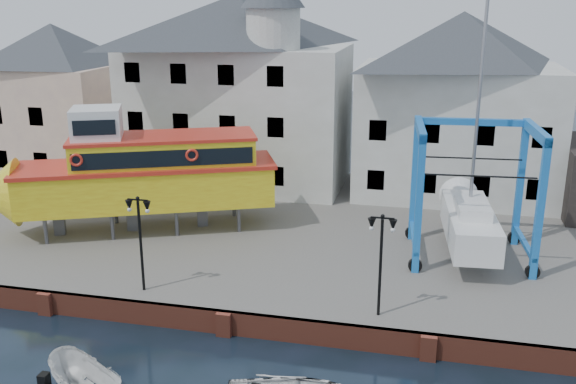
# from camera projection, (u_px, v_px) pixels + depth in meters

# --- Properties ---
(ground) EXTENTS (140.00, 140.00, 0.00)m
(ground) POSITION_uv_depth(u_px,v_px,m) (225.00, 335.00, 25.79)
(ground) COLOR black
(ground) RESTS_ON ground
(hardstanding) EXTENTS (44.00, 22.00, 1.00)m
(hardstanding) POSITION_uv_depth(u_px,v_px,m) (287.00, 230.00, 35.89)
(hardstanding) COLOR #5F5D5A
(hardstanding) RESTS_ON ground
(quay_wall) EXTENTS (44.00, 0.47, 1.00)m
(quay_wall) POSITION_uv_depth(u_px,v_px,m) (225.00, 322.00, 25.74)
(quay_wall) COLOR brown
(quay_wall) RESTS_ON ground
(building_pink) EXTENTS (8.00, 7.00, 10.30)m
(building_pink) POSITION_uv_depth(u_px,v_px,m) (58.00, 100.00, 44.63)
(building_pink) COLOR #C4A294
(building_pink) RESTS_ON hardstanding
(building_white_main) EXTENTS (14.00, 8.30, 14.00)m
(building_white_main) POSITION_uv_depth(u_px,v_px,m) (240.00, 88.00, 41.83)
(building_white_main) COLOR #B9B9B0
(building_white_main) RESTS_ON hardstanding
(building_white_right) EXTENTS (12.00, 8.00, 11.20)m
(building_white_right) POSITION_uv_depth(u_px,v_px,m) (457.00, 105.00, 39.62)
(building_white_right) COLOR #B9B9B0
(building_white_right) RESTS_ON hardstanding
(lamp_post_left) EXTENTS (1.12, 0.32, 4.20)m
(lamp_post_left) POSITION_uv_depth(u_px,v_px,m) (139.00, 220.00, 26.55)
(lamp_post_left) COLOR black
(lamp_post_left) RESTS_ON hardstanding
(lamp_post_right) EXTENTS (1.12, 0.32, 4.20)m
(lamp_post_right) POSITION_uv_depth(u_px,v_px,m) (382.00, 240.00, 24.39)
(lamp_post_right) COLOR black
(lamp_post_right) RESTS_ON hardstanding
(tour_boat) EXTENTS (15.46, 9.41, 6.65)m
(tour_boat) POSITION_uv_depth(u_px,v_px,m) (130.00, 174.00, 33.63)
(tour_boat) COLOR #59595E
(tour_boat) RESTS_ON hardstanding
(travel_lift) EXTENTS (6.13, 8.33, 12.37)m
(travel_lift) POSITION_uv_depth(u_px,v_px,m) (468.00, 211.00, 31.02)
(travel_lift) COLOR blue
(travel_lift) RESTS_ON hardstanding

